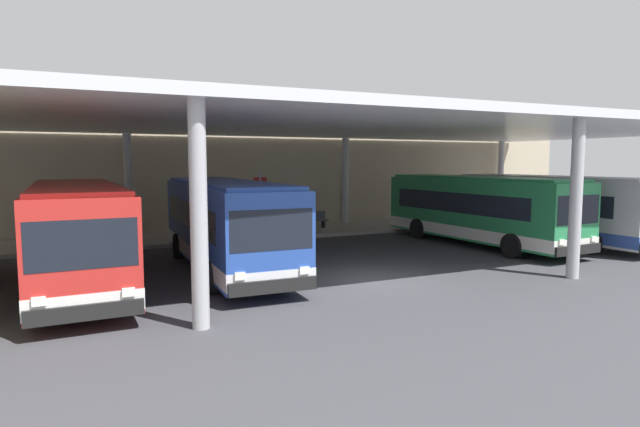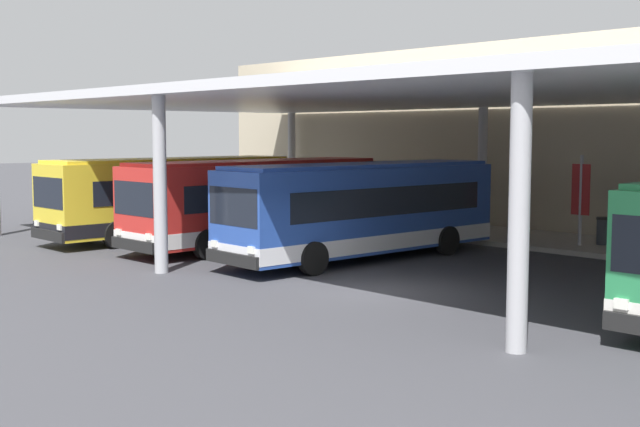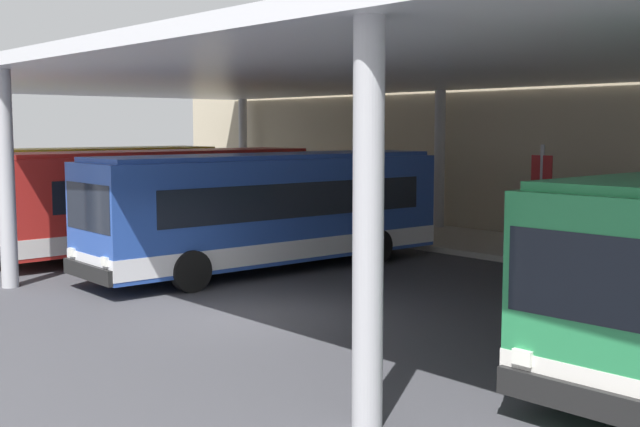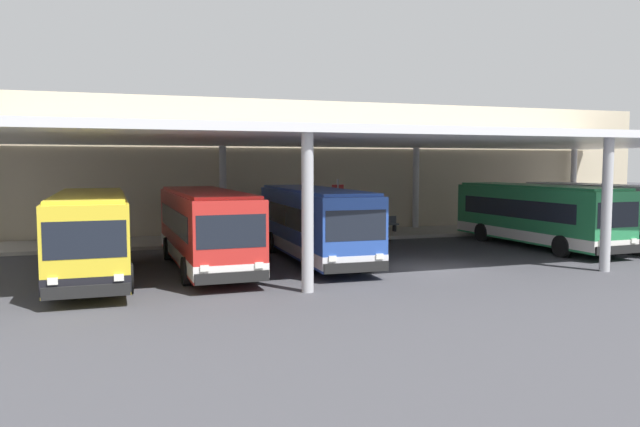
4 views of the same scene
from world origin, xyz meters
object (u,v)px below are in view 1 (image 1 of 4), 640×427
object	(u,v)px
bus_departing	(550,207)
bus_middle_bay	(225,224)
trash_bin	(265,222)
banner_sign	(260,199)
bus_second_bay	(76,233)
bench_waiting	(311,220)
bus_far_bay	(478,209)

from	to	relation	value
bus_departing	bus_middle_bay	bearing A→B (deg)	179.34
trash_bin	banner_sign	bearing A→B (deg)	-122.44
trash_bin	banner_sign	size ratio (longest dim) A/B	0.31
bus_departing	banner_sign	distance (m)	14.17
bus_second_bay	bus_departing	xyz separation A→B (m)	(20.67, 0.34, 0.00)
bus_second_bay	bench_waiting	bearing A→B (deg)	36.01
bus_middle_bay	banner_sign	bearing A→B (deg)	62.29
bench_waiting	banner_sign	world-z (taller)	banner_sign
banner_sign	bus_far_bay	bearing A→B (deg)	-38.61
bus_second_bay	trash_bin	xyz separation A→B (m)	(9.07, 8.50, -0.98)
bus_departing	bus_far_bay	bearing A→B (deg)	168.83
bus_departing	bench_waiting	xyz separation A→B (m)	(-8.84, 8.26, -0.99)
bus_departing	banner_sign	xyz separation A→B (m)	(-12.09, 7.38, 0.32)
bus_departing	banner_sign	bearing A→B (deg)	148.60
bus_second_bay	bus_middle_bay	bearing A→B (deg)	6.20
bus_middle_bay	banner_sign	distance (m)	8.13
bus_far_bay	bench_waiting	world-z (taller)	bus_far_bay
bus_far_bay	bus_departing	size ratio (longest dim) A/B	1.00
bus_far_bay	bench_waiting	bearing A→B (deg)	123.97
bus_second_bay	bus_middle_bay	world-z (taller)	same
bus_middle_bay	banner_sign	xyz separation A→B (m)	(3.78, 7.20, 0.32)
bus_middle_bay	trash_bin	distance (m)	9.10
trash_bin	banner_sign	xyz separation A→B (m)	(-0.50, -0.78, 1.30)
bus_middle_bay	bus_departing	distance (m)	15.87
bus_far_bay	bus_departing	distance (m)	3.86
bus_far_bay	bus_middle_bay	bearing A→B (deg)	-177.33
bus_far_bay	bench_waiting	size ratio (longest dim) A/B	5.89
bus_middle_bay	bus_far_bay	distance (m)	12.10
bench_waiting	banner_sign	xyz separation A→B (m)	(-3.25, -0.88, 1.32)
bus_far_bay	banner_sign	bearing A→B (deg)	141.39
bus_far_bay	trash_bin	size ratio (longest dim) A/B	10.81
bus_far_bay	bus_second_bay	bearing A→B (deg)	-176.33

